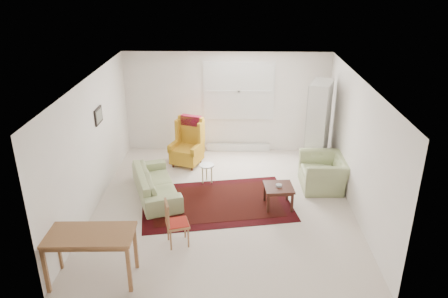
{
  "coord_description": "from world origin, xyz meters",
  "views": [
    {
      "loc": [
        0.2,
        -7.58,
        4.42
      ],
      "look_at": [
        0.0,
        0.3,
        1.05
      ],
      "focal_mm": 35.0,
      "sensor_mm": 36.0,
      "label": 1
    }
  ],
  "objects_px": {
    "armchair": "(324,170)",
    "stool": "(207,173)",
    "wingback_chair": "(186,142)",
    "desk": "(92,257)",
    "coffee_table": "(278,196)",
    "desk_chair": "(177,223)",
    "sofa": "(156,179)",
    "cabinet": "(318,126)"
  },
  "relations": [
    {
      "from": "wingback_chair",
      "to": "stool",
      "type": "relative_size",
      "value": 2.66
    },
    {
      "from": "sofa",
      "to": "wingback_chair",
      "type": "xyz_separation_m",
      "value": [
        0.48,
        1.48,
        0.2
      ]
    },
    {
      "from": "armchair",
      "to": "desk_chair",
      "type": "relative_size",
      "value": 1.27
    },
    {
      "from": "armchair",
      "to": "desk_chair",
      "type": "height_order",
      "value": "desk_chair"
    },
    {
      "from": "wingback_chair",
      "to": "desk",
      "type": "distance_m",
      "value": 4.23
    },
    {
      "from": "sofa",
      "to": "wingback_chair",
      "type": "distance_m",
      "value": 1.57
    },
    {
      "from": "armchair",
      "to": "desk",
      "type": "height_order",
      "value": "same"
    },
    {
      "from": "armchair",
      "to": "wingback_chair",
      "type": "distance_m",
      "value": 3.2
    },
    {
      "from": "cabinet",
      "to": "stool",
      "type": "bearing_deg",
      "value": -140.98
    },
    {
      "from": "desk_chair",
      "to": "desk",
      "type": "bearing_deg",
      "value": 112.14
    },
    {
      "from": "stool",
      "to": "desk_chair",
      "type": "distance_m",
      "value": 2.31
    },
    {
      "from": "sofa",
      "to": "stool",
      "type": "distance_m",
      "value": 1.18
    },
    {
      "from": "wingback_chair",
      "to": "desk",
      "type": "height_order",
      "value": "wingback_chair"
    },
    {
      "from": "desk",
      "to": "wingback_chair",
      "type": "bearing_deg",
      "value": 76.68
    },
    {
      "from": "wingback_chair",
      "to": "coffee_table",
      "type": "distance_m",
      "value": 2.76
    },
    {
      "from": "sofa",
      "to": "desk_chair",
      "type": "bearing_deg",
      "value": -178.59
    },
    {
      "from": "wingback_chair",
      "to": "desk_chair",
      "type": "xyz_separation_m",
      "value": [
        0.18,
        -3.17,
        -0.15
      ]
    },
    {
      "from": "sofa",
      "to": "desk",
      "type": "relative_size",
      "value": 1.43
    },
    {
      "from": "wingback_chair",
      "to": "cabinet",
      "type": "bearing_deg",
      "value": 18.77
    },
    {
      "from": "coffee_table",
      "to": "desk",
      "type": "bearing_deg",
      "value": -143.01
    },
    {
      "from": "stool",
      "to": "cabinet",
      "type": "height_order",
      "value": "cabinet"
    },
    {
      "from": "coffee_table",
      "to": "armchair",
      "type": "bearing_deg",
      "value": 39.13
    },
    {
      "from": "wingback_chair",
      "to": "cabinet",
      "type": "xyz_separation_m",
      "value": [
        3.02,
        -0.04,
        0.45
      ]
    },
    {
      "from": "desk",
      "to": "armchair",
      "type": "bearing_deg",
      "value": 37.55
    },
    {
      "from": "stool",
      "to": "desk_chair",
      "type": "bearing_deg",
      "value": -98.74
    },
    {
      "from": "armchair",
      "to": "stool",
      "type": "xyz_separation_m",
      "value": [
        -2.49,
        0.15,
        -0.2
      ]
    },
    {
      "from": "wingback_chair",
      "to": "stool",
      "type": "bearing_deg",
      "value": -39.81
    },
    {
      "from": "cabinet",
      "to": "desk",
      "type": "relative_size",
      "value": 1.57
    },
    {
      "from": "coffee_table",
      "to": "desk_chair",
      "type": "height_order",
      "value": "desk_chair"
    },
    {
      "from": "cabinet",
      "to": "desk_chair",
      "type": "distance_m",
      "value": 4.27
    },
    {
      "from": "armchair",
      "to": "stool",
      "type": "height_order",
      "value": "armchair"
    },
    {
      "from": "cabinet",
      "to": "coffee_table",
      "type": "bearing_deg",
      "value": -99.16
    },
    {
      "from": "wingback_chair",
      "to": "armchair",
      "type": "bearing_deg",
      "value": 0.42
    },
    {
      "from": "armchair",
      "to": "desk",
      "type": "xyz_separation_m",
      "value": [
        -3.99,
        -3.07,
        -0.0
      ]
    },
    {
      "from": "coffee_table",
      "to": "stool",
      "type": "relative_size",
      "value": 1.28
    },
    {
      "from": "coffee_table",
      "to": "stool",
      "type": "distance_m",
      "value": 1.76
    },
    {
      "from": "sofa",
      "to": "coffee_table",
      "type": "xyz_separation_m",
      "value": [
        2.47,
        -0.4,
        -0.15
      ]
    },
    {
      "from": "stool",
      "to": "desk_chair",
      "type": "relative_size",
      "value": 0.51
    },
    {
      "from": "cabinet",
      "to": "desk_chair",
      "type": "xyz_separation_m",
      "value": [
        -2.84,
        -3.13,
        -0.6
      ]
    },
    {
      "from": "armchair",
      "to": "desk",
      "type": "bearing_deg",
      "value": -53.71
    },
    {
      "from": "cabinet",
      "to": "desk",
      "type": "bearing_deg",
      "value": -114.37
    },
    {
      "from": "coffee_table",
      "to": "desk_chair",
      "type": "xyz_separation_m",
      "value": [
        -1.81,
        -1.29,
        0.19
      ]
    }
  ]
}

